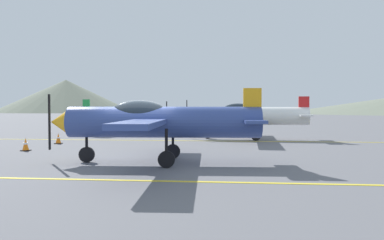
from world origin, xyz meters
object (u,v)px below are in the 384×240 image
airplane_near (156,121)px  airplane_far (122,113)px  traffic_cone_front (26,145)px  traffic_cone_side (58,139)px  airplane_mid (248,115)px

airplane_near → airplane_far: (-5.96, 16.24, 0.00)m
traffic_cone_front → airplane_far: bearing=86.8°
traffic_cone_side → airplane_near: bearing=-43.5°
airplane_mid → traffic_cone_side: size_ratio=15.21×
airplane_far → traffic_cone_front: (-0.74, -13.21, -1.23)m
traffic_cone_side → traffic_cone_front: bearing=-89.6°
traffic_cone_front → airplane_mid: bearing=35.2°
airplane_far → traffic_cone_side: 9.97m
airplane_near → airplane_mid: 11.16m
airplane_near → traffic_cone_front: (-6.69, 3.04, -1.23)m
airplane_far → airplane_mid: bearing=-30.5°
airplane_near → traffic_cone_front: size_ratio=15.21×
airplane_mid → airplane_near: bearing=-110.2°
airplane_mid → traffic_cone_front: size_ratio=15.21×
traffic_cone_front → traffic_cone_side: (-0.02, 3.34, 0.00)m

